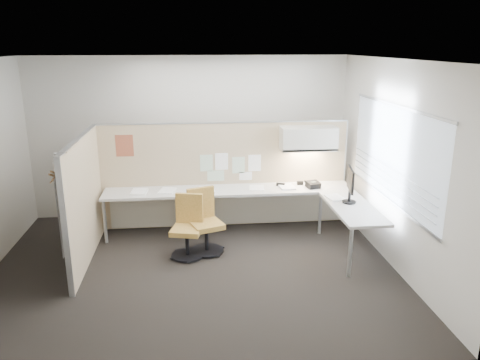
{
  "coord_description": "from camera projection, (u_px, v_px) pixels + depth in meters",
  "views": [
    {
      "loc": [
        0.01,
        -5.89,
        2.99
      ],
      "look_at": [
        0.72,
        0.8,
        1.02
      ],
      "focal_mm": 35.0,
      "sensor_mm": 36.0,
      "label": 1
    }
  ],
  "objects": [
    {
      "name": "window_pane",
      "position": [
        394.0,
        154.0,
        6.31
      ],
      "size": [
        0.01,
        2.8,
        1.3
      ],
      "primitive_type": "cube",
      "color": "#A8B6C4",
      "rests_on": "wall_right"
    },
    {
      "name": "tape_dispenser",
      "position": [
        300.0,
        183.0,
        7.76
      ],
      "size": [
        0.1,
        0.06,
        0.06
      ],
      "primitive_type": "cube",
      "rotation": [
        0.0,
        0.0,
        -0.04
      ],
      "color": "black",
      "rests_on": "desk"
    },
    {
      "name": "paper_stack_3",
      "position": [
        257.0,
        188.0,
        7.58
      ],
      "size": [
        0.27,
        0.33,
        0.01
      ],
      "primitive_type": "cube",
      "rotation": [
        0.0,
        0.0,
        -0.12
      ],
      "color": "white",
      "rests_on": "desk"
    },
    {
      "name": "stapler",
      "position": [
        281.0,
        185.0,
        7.7
      ],
      "size": [
        0.14,
        0.09,
        0.05
      ],
      "primitive_type": "cube",
      "rotation": [
        0.0,
        0.0,
        -0.37
      ],
      "color": "black",
      "rests_on": "desk"
    },
    {
      "name": "partition_left",
      "position": [
        85.0,
        201.0,
        6.54
      ],
      "size": [
        0.06,
        2.2,
        1.75
      ],
      "primitive_type": "cube",
      "color": "tan",
      "rests_on": "floor"
    },
    {
      "name": "wall_front",
      "position": [
        193.0,
        240.0,
        3.92
      ],
      "size": [
        5.5,
        0.02,
        2.8
      ],
      "primitive_type": "cube",
      "color": "beige",
      "rests_on": "ground"
    },
    {
      "name": "phone",
      "position": [
        313.0,
        185.0,
        7.59
      ],
      "size": [
        0.25,
        0.24,
        0.12
      ],
      "rotation": [
        0.0,
        0.0,
        0.25
      ],
      "color": "black",
      "rests_on": "desk"
    },
    {
      "name": "pinned_papers",
      "position": [
        229.0,
        166.0,
        7.73
      ],
      "size": [
        1.01,
        0.0,
        0.47
      ],
      "color": "#8CBF8C",
      "rests_on": "partition_back"
    },
    {
      "name": "paper_stack_0",
      "position": [
        139.0,
        192.0,
        7.34
      ],
      "size": [
        0.25,
        0.32,
        0.04
      ],
      "primitive_type": "cube",
      "rotation": [
        0.0,
        0.0,
        -0.08
      ],
      "color": "white",
      "rests_on": "desk"
    },
    {
      "name": "ceiling",
      "position": [
        188.0,
        59.0,
        5.68
      ],
      "size": [
        5.5,
        4.5,
        0.01
      ],
      "primitive_type": "cube",
      "color": "white",
      "rests_on": "wall_back"
    },
    {
      "name": "paper_stack_1",
      "position": [
        167.0,
        191.0,
        7.42
      ],
      "size": [
        0.29,
        0.34,
        0.02
      ],
      "primitive_type": "cube",
      "rotation": [
        0.0,
        0.0,
        -0.22
      ],
      "color": "white",
      "rests_on": "desk"
    },
    {
      "name": "wall_right",
      "position": [
        394.0,
        165.0,
        6.35
      ],
      "size": [
        0.02,
        4.5,
        2.8
      ],
      "primitive_type": "cube",
      "color": "beige",
      "rests_on": "ground"
    },
    {
      "name": "floor",
      "position": [
        194.0,
        269.0,
        6.47
      ],
      "size": [
        5.5,
        4.5,
        0.01
      ],
      "primitive_type": "cube",
      "color": "black",
      "rests_on": "ground"
    },
    {
      "name": "paper_stack_4",
      "position": [
        287.0,
        187.0,
        7.61
      ],
      "size": [
        0.26,
        0.32,
        0.03
      ],
      "primitive_type": "cube",
      "rotation": [
        0.0,
        0.0,
        0.09
      ],
      "color": "white",
      "rests_on": "desk"
    },
    {
      "name": "wall_back",
      "position": [
        190.0,
        137.0,
        8.22
      ],
      "size": [
        5.5,
        0.02,
        2.8
      ],
      "primitive_type": "cube",
      "color": "beige",
      "rests_on": "ground"
    },
    {
      "name": "chair_right",
      "position": [
        205.0,
        223.0,
        6.9
      ],
      "size": [
        0.56,
        0.57,
        0.94
      ],
      "rotation": [
        0.0,
        0.0,
        0.35
      ],
      "color": "black",
      "rests_on": "floor"
    },
    {
      "name": "task_light_strip",
      "position": [
        308.0,
        151.0,
        7.62
      ],
      "size": [
        0.6,
        0.06,
        0.02
      ],
      "primitive_type": "cube",
      "color": "#FFEABF",
      "rests_on": "overhead_bin"
    },
    {
      "name": "chair_left",
      "position": [
        188.0,
        228.0,
        6.76
      ],
      "size": [
        0.5,
        0.52,
        0.89
      ],
      "rotation": [
        0.0,
        0.0,
        -0.24
      ],
      "color": "black",
      "rests_on": "floor"
    },
    {
      "name": "paper_stack_5",
      "position": [
        335.0,
        198.0,
        7.09
      ],
      "size": [
        0.28,
        0.34,
        0.02
      ],
      "primitive_type": "cube",
      "rotation": [
        0.0,
        0.0,
        0.19
      ],
      "color": "white",
      "rests_on": "desk"
    },
    {
      "name": "partition_back",
      "position": [
        225.0,
        175.0,
        7.8
      ],
      "size": [
        4.1,
        0.06,
        1.75
      ],
      "primitive_type": "cube",
      "color": "tan",
      "rests_on": "floor"
    },
    {
      "name": "poster",
      "position": [
        124.0,
        146.0,
        7.45
      ],
      "size": [
        0.28,
        0.0,
        0.35
      ],
      "primitive_type": "cube",
      "color": "#DD491B",
      "rests_on": "partition_back"
    },
    {
      "name": "monitor",
      "position": [
        350.0,
        183.0,
        6.81
      ],
      "size": [
        0.2,
        0.49,
        0.52
      ],
      "rotation": [
        0.0,
        0.0,
        1.38
      ],
      "color": "black",
      "rests_on": "desk"
    },
    {
      "name": "paper_stack_2",
      "position": [
        207.0,
        190.0,
        7.43
      ],
      "size": [
        0.24,
        0.31,
        0.03
      ],
      "primitive_type": "cube",
      "rotation": [
        0.0,
        0.0,
        0.03
      ],
      "color": "white",
      "rests_on": "desk"
    },
    {
      "name": "overhead_bin",
      "position": [
        308.0,
        138.0,
        7.56
      ],
      "size": [
        0.9,
        0.36,
        0.38
      ],
      "primitive_type": "cube",
      "color": "beige",
      "rests_on": "partition_back"
    },
    {
      "name": "coat_hook",
      "position": [
        56.0,
        182.0,
        5.49
      ],
      "size": [
        0.18,
        0.43,
        1.3
      ],
      "color": "silver",
      "rests_on": "partition_left"
    },
    {
      "name": "desk",
      "position": [
        251.0,
        199.0,
        7.47
      ],
      "size": [
        4.0,
        2.07,
        0.73
      ],
      "color": "beige",
      "rests_on": "floor"
    }
  ]
}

